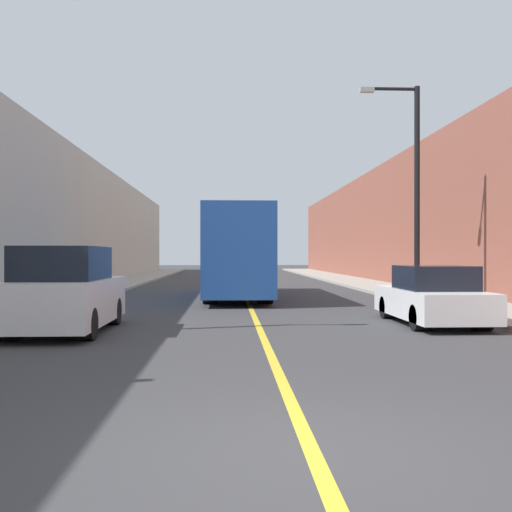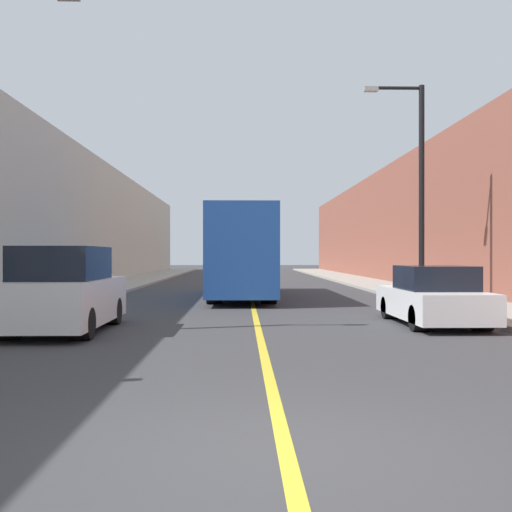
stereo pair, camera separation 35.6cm
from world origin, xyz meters
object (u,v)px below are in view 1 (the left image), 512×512
Objects in this scene: bus at (237,252)px; parked_suv_left at (65,293)px; car_right_near at (432,298)px; street_lamp_right at (412,180)px.

parked_suv_left is (-4.08, -11.21, -0.99)m from bus.
bus is 2.44× the size of parked_suv_left.
bus is 2.47× the size of car_right_near.
car_right_near is at bearing 7.68° from parked_suv_left.
parked_suv_left is 1.01× the size of car_right_near.
street_lamp_right is (10.34, 7.35, 3.56)m from parked_suv_left.
bus is 11.97m from parked_suv_left.
parked_suv_left reaches higher than car_right_near.
bus is 1.43× the size of street_lamp_right.
car_right_near is at bearing -64.14° from bus.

